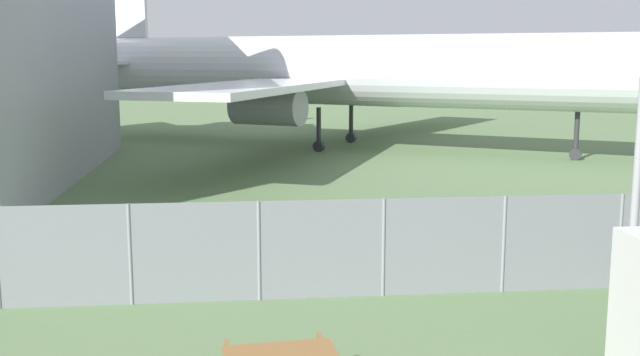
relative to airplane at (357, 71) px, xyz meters
The scene contains 2 objects.
perimeter_fence 25.17m from the airplane, 97.56° to the right, with size 56.07×0.07×2.05m.
airplane is the anchor object (origin of this frame).
Camera 1 is at (-2.87, -4.97, 4.92)m, focal length 42.00 mm.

